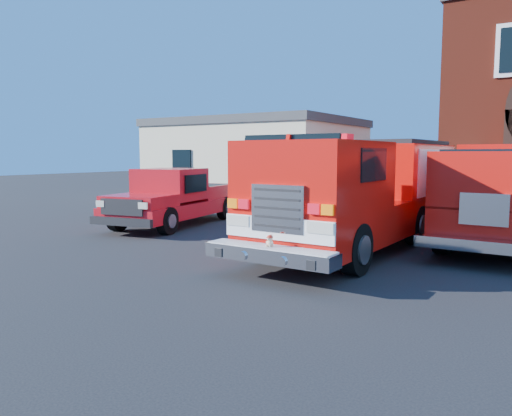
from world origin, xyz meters
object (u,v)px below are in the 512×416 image
Objects in this scene: side_building at (258,159)px; pickup_truck at (175,198)px; secondary_truck at (510,189)px; fire_engine at (365,191)px.

side_building reaches higher than pickup_truck.
secondary_truck reaches higher than pickup_truck.
fire_engine is 1.12× the size of secondary_truck.
pickup_truck is 0.75× the size of secondary_truck.
side_building is at bearing 133.80° from fire_engine.
side_building is 1.20× the size of secondary_truck.
secondary_truck is (3.16, 2.94, -0.01)m from fire_engine.
pickup_truck is (3.09, -10.25, -1.27)m from side_building.
fire_engine is 7.12m from pickup_truck.
side_building is at bearing 106.77° from pickup_truck.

